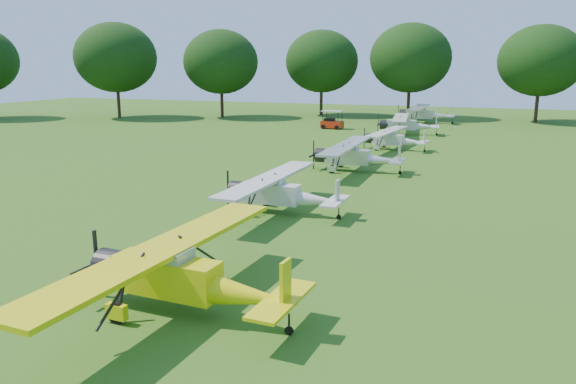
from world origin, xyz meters
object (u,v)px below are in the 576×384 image
aircraft_2 (181,273)px  aircraft_7 (424,113)px  aircraft_3 (279,191)px  golf_cart (332,123)px  aircraft_5 (393,138)px  aircraft_6 (406,123)px  aircraft_4 (354,155)px

aircraft_2 → aircraft_7: bearing=93.6°
aircraft_2 → aircraft_3: 11.94m
aircraft_3 → golf_cart: size_ratio=3.86×
aircraft_5 → aircraft_3: bearing=-87.7°
aircraft_6 → aircraft_7: (0.24, 12.89, 0.13)m
aircraft_6 → golf_cart: 9.31m
aircraft_7 → golf_cart: size_ratio=4.39×
aircraft_2 → aircraft_3: bearing=100.4°
golf_cart → aircraft_2: bearing=-73.2°
aircraft_4 → aircraft_7: bearing=88.8°
aircraft_2 → aircraft_4: aircraft_2 is taller
aircraft_3 → aircraft_5: size_ratio=1.09×
aircraft_3 → aircraft_6: (0.84, 34.94, 0.03)m
aircraft_2 → aircraft_7: aircraft_7 is taller
aircraft_5 → aircraft_7: 24.34m
aircraft_3 → aircraft_7: aircraft_7 is taller
aircraft_5 → aircraft_4: bearing=-87.6°
aircraft_3 → aircraft_6: 34.95m
aircraft_5 → aircraft_2: bearing=-84.0°
aircraft_2 → aircraft_4: (-0.73, 24.19, -0.10)m
aircraft_2 → aircraft_4: bearing=94.9°
aircraft_6 → golf_cart: size_ratio=4.00×
aircraft_3 → aircraft_6: size_ratio=0.96×
aircraft_2 → aircraft_5: aircraft_2 is taller
aircraft_6 → aircraft_2: bearing=-96.3°
aircraft_5 → aircraft_7: (-0.39, 24.34, 0.26)m
aircraft_3 → aircraft_7: (1.09, 47.83, 0.16)m
aircraft_4 → aircraft_6: bearing=89.1°
aircraft_5 → aircraft_7: bearing=96.8°
aircraft_3 → aircraft_5: (1.48, 23.49, -0.11)m
aircraft_3 → golf_cart: golf_cart is taller
golf_cart → aircraft_7: bearing=54.2°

